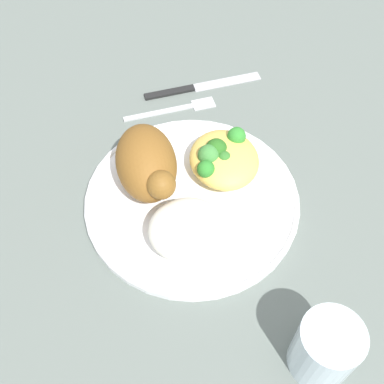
# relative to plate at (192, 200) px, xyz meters

# --- Properties ---
(ground_plane) EXTENTS (2.00, 2.00, 0.00)m
(ground_plane) POSITION_rel_plate_xyz_m (0.00, 0.00, -0.01)
(ground_plane) COLOR slate
(plate) EXTENTS (0.28, 0.28, 0.01)m
(plate) POSITION_rel_plate_xyz_m (0.00, 0.00, 0.00)
(plate) COLOR white
(plate) RESTS_ON ground_plane
(roasted_chicken) EXTENTS (0.13, 0.08, 0.07)m
(roasted_chicken) POSITION_rel_plate_xyz_m (-0.04, -0.05, 0.04)
(roasted_chicken) COLOR brown
(roasted_chicken) RESTS_ON plate
(rice_pile) EXTENTS (0.09, 0.09, 0.05)m
(rice_pile) POSITION_rel_plate_xyz_m (0.06, -0.02, 0.03)
(rice_pile) COLOR white
(rice_pile) RESTS_ON plate
(mac_cheese_with_broccoli) EXTENTS (0.10, 0.09, 0.05)m
(mac_cheese_with_broccoli) POSITION_rel_plate_xyz_m (-0.04, 0.05, 0.03)
(mac_cheese_with_broccoli) COLOR #E3BE55
(mac_cheese_with_broccoli) RESTS_ON plate
(fork) EXTENTS (0.03, 0.14, 0.01)m
(fork) POSITION_rel_plate_xyz_m (-0.17, 0.01, -0.01)
(fork) COLOR silver
(fork) RESTS_ON ground_plane
(knife) EXTENTS (0.03, 0.19, 0.01)m
(knife) POSITION_rel_plate_xyz_m (-0.21, 0.05, -0.00)
(knife) COLOR black
(knife) RESTS_ON ground_plane
(water_glass) EXTENTS (0.06, 0.06, 0.08)m
(water_glass) POSITION_rel_plate_xyz_m (0.23, 0.09, 0.03)
(water_glass) COLOR silver
(water_glass) RESTS_ON ground_plane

